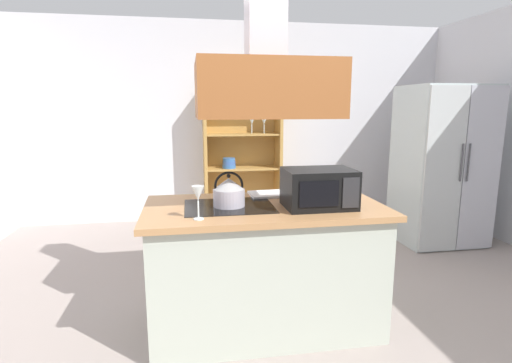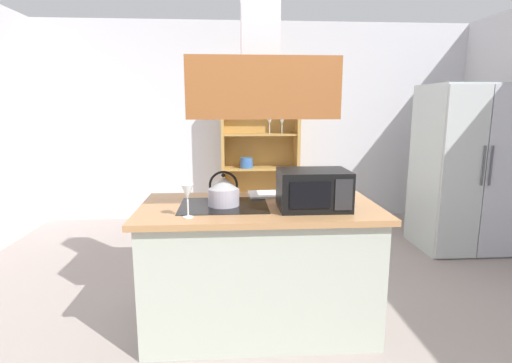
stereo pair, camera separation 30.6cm
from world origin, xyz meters
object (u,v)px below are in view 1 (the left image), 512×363
at_px(cutting_board, 272,194).
at_px(kettle, 229,192).
at_px(wine_glass_on_counter, 198,195).
at_px(refrigerator, 441,166).
at_px(dish_cabinet, 242,162).
at_px(microwave, 319,188).

bearing_deg(cutting_board, kettle, -140.83).
distance_m(cutting_board, wine_glass_on_counter, 0.83).
xyz_separation_m(refrigerator, kettle, (-2.60, -1.47, 0.10)).
bearing_deg(dish_cabinet, refrigerator, -30.85).
relative_size(dish_cabinet, kettle, 7.71).
xyz_separation_m(dish_cabinet, wine_glass_on_counter, (-0.67, -3.03, 0.23)).
xyz_separation_m(kettle, microwave, (0.60, -0.12, 0.03)).
distance_m(dish_cabinet, microwave, 2.88).
xyz_separation_m(kettle, wine_glass_on_counter, (-0.21, -0.28, 0.05)).
bearing_deg(wine_glass_on_counter, microwave, 11.56).
height_order(kettle, microwave, microwave).
bearing_deg(microwave, kettle, 168.88).
relative_size(refrigerator, microwave, 3.92).
bearing_deg(kettle, dish_cabinet, 80.60).
relative_size(cutting_board, wine_glass_on_counter, 1.65).
height_order(refrigerator, wine_glass_on_counter, refrigerator).
distance_m(refrigerator, wine_glass_on_counter, 3.32).
bearing_deg(cutting_board, microwave, -60.23).
distance_m(kettle, microwave, 0.61).
height_order(refrigerator, dish_cabinet, dish_cabinet).
relative_size(refrigerator, wine_glass_on_counter, 8.76).
bearing_deg(refrigerator, microwave, -141.75).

